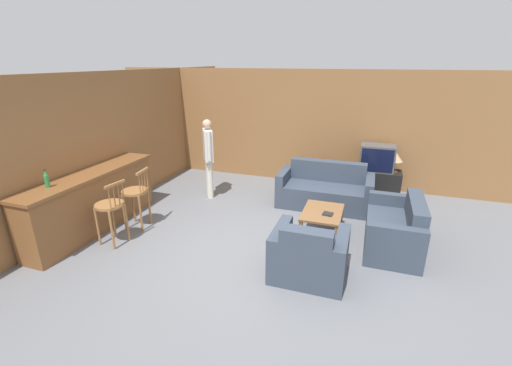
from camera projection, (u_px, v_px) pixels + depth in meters
name	position (u px, v px, depth m)	size (l,w,h in m)	color
ground_plane	(248.00, 253.00, 5.23)	(24.00, 24.00, 0.00)	slate
wall_back	(300.00, 127.00, 7.97)	(9.40, 0.08, 2.60)	olive
wall_left	(124.00, 138.00, 6.88)	(0.08, 8.58, 2.60)	olive
bar_counter	(93.00, 201.00, 5.82)	(0.55, 2.65, 1.02)	brown
bar_chair_near	(111.00, 209.00, 5.32)	(0.49, 0.49, 1.06)	#996638
bar_chair_mid	(136.00, 195.00, 5.87)	(0.50, 0.50, 1.06)	#996638
couch_far	(325.00, 191.00, 6.85)	(1.83, 0.86, 0.86)	#384251
armchair_near	(309.00, 256.00, 4.57)	(0.98, 0.82, 0.84)	#384251
loveseat_right	(396.00, 230.00, 5.30)	(0.80, 1.44, 0.82)	#384251
coffee_table	(322.00, 215.00, 5.68)	(0.64, 0.87, 0.42)	brown
tv_unit	(374.00, 182.00, 7.45)	(1.06, 0.49, 0.55)	black
tv	(377.00, 158.00, 7.26)	(0.70, 0.47, 0.55)	#4C4C4C
bottle	(46.00, 179.00, 4.98)	(0.07, 0.07, 0.28)	#2D7F3D
book_on_table	(328.00, 214.00, 5.54)	(0.17, 0.16, 0.02)	black
table_lamp	(396.00, 157.00, 7.13)	(0.30, 0.30, 0.43)	brown
person_by_window	(208.00, 154.00, 7.08)	(0.36, 0.47, 1.66)	silver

